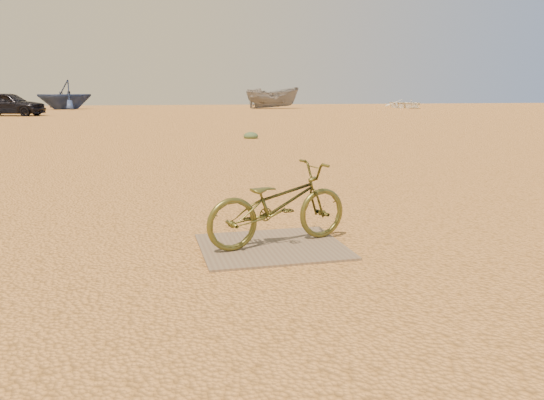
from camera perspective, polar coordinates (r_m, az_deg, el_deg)
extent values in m
plane|color=#E29C4F|center=(5.46, 1.82, -4.47)|extent=(120.00, 120.00, 0.00)
cube|color=#71624C|center=(5.25, 0.00, -5.01)|extent=(1.40, 1.20, 0.02)
imported|color=brown|center=(5.21, 0.70, -0.45)|extent=(1.61, 0.90, 0.80)
imported|color=black|center=(38.53, -26.51, 9.24)|extent=(4.81, 3.00, 1.53)
imported|color=navy|center=(51.41, -21.39, 10.52)|extent=(6.38, 6.14, 2.58)
imported|color=slate|center=(49.87, 0.08, 10.93)|extent=(5.10, 2.06, 1.95)
imported|color=white|center=(52.96, 14.27, 10.03)|extent=(3.55, 4.57, 0.87)
ellipsoid|color=#506244|center=(17.71, -2.29, 6.65)|extent=(0.49, 0.49, 0.27)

